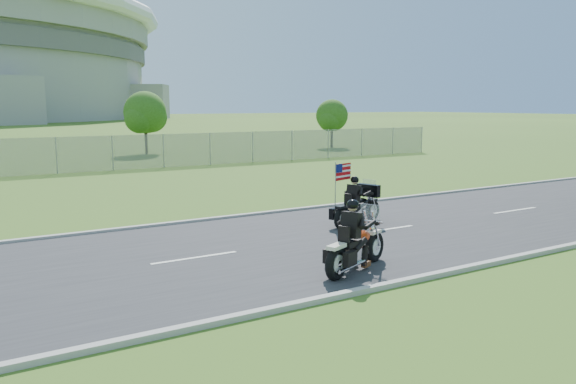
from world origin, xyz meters
TOP-DOWN VIEW (x-y plane):
  - ground at (0.00, 0.00)m, footprint 420.00×420.00m
  - road at (0.00, 0.00)m, footprint 120.00×8.00m
  - curb_north at (0.00, 4.05)m, footprint 120.00×0.18m
  - curb_south at (0.00, -4.05)m, footprint 120.00×0.18m
  - tree_fence_near at (6.04, 30.04)m, footprint 3.52×3.28m
  - tree_fence_far at (22.04, 28.03)m, footprint 3.08×2.87m
  - motorcycle_lead at (0.71, -2.82)m, footprint 2.38×1.26m
  - motorcycle_follow at (3.76, 1.00)m, footprint 2.29×1.11m

SIDE VIEW (x-z plane):
  - ground at x=0.00m, z-range 0.00..0.00m
  - road at x=0.00m, z-range 0.00..0.04m
  - curb_north at x=0.00m, z-range -0.01..0.11m
  - curb_south at x=0.00m, z-range -0.01..0.11m
  - motorcycle_lead at x=0.71m, z-range -0.31..1.38m
  - motorcycle_follow at x=3.76m, z-range -0.44..1.53m
  - tree_fence_far at x=22.04m, z-range 0.54..4.74m
  - tree_fence_near at x=6.04m, z-range 0.60..5.35m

